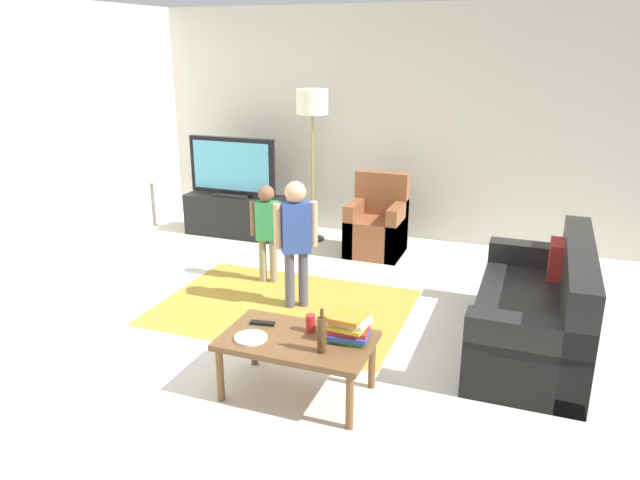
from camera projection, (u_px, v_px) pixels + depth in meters
ground at (294, 338)px, 4.88m from camera, size 7.80×7.80×0.00m
wall_back at (391, 125)px, 7.13m from camera, size 6.00×0.12×2.70m
area_rug at (283, 307)px, 5.44m from camera, size 2.20×1.60×0.01m
tv_stand at (235, 215)px, 7.43m from camera, size 1.20×0.44×0.50m
tv at (232, 167)px, 7.22m from camera, size 1.10×0.28×0.71m
couch at (542, 315)px, 4.61m from camera, size 0.80×1.80×0.86m
armchair at (377, 227)px, 6.77m from camera, size 0.60×0.60×0.90m
floor_lamp at (312, 110)px, 6.84m from camera, size 0.36×0.36×1.78m
child_near_tv at (267, 225)px, 5.84m from camera, size 0.32×0.17×0.98m
child_center at (296, 233)px, 5.24m from camera, size 0.34×0.25×1.16m
coffee_table at (297, 344)px, 3.99m from camera, size 1.00×0.60×0.42m
book_stack at (348, 327)px, 3.93m from camera, size 0.28×0.24×0.18m
bottle at (322, 334)px, 3.76m from camera, size 0.06×0.06×0.30m
tv_remote at (263, 323)px, 4.16m from camera, size 0.18×0.07×0.02m
soda_can at (311, 323)px, 4.05m from camera, size 0.07×0.07×0.12m
plate at (251, 338)px, 3.96m from camera, size 0.22×0.22×0.02m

